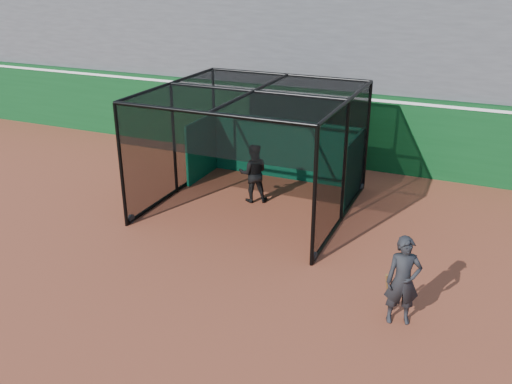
% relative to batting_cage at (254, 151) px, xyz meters
% --- Properties ---
extents(ground, '(120.00, 120.00, 0.00)m').
position_rel_batting_cage_xyz_m(ground, '(0.55, -4.17, -1.61)').
color(ground, brown).
rests_on(ground, ground).
extents(outfield_wall, '(50.00, 0.50, 2.50)m').
position_rel_batting_cage_xyz_m(outfield_wall, '(0.55, 4.33, -0.33)').
color(outfield_wall, '#0B3C17').
rests_on(outfield_wall, ground).
extents(grandstand, '(50.00, 7.85, 8.95)m').
position_rel_batting_cage_xyz_m(grandstand, '(0.55, 8.11, 2.86)').
color(grandstand, '#4C4C4F').
rests_on(grandstand, ground).
extents(batting_cage, '(5.12, 5.07, 3.24)m').
position_rel_batting_cage_xyz_m(batting_cage, '(0.00, 0.00, 0.00)').
color(batting_cage, black).
rests_on(batting_cage, ground).
extents(batter, '(1.01, 0.92, 1.69)m').
position_rel_batting_cage_xyz_m(batter, '(-0.15, 0.29, -0.77)').
color(batter, black).
rests_on(batter, ground).
extents(on_deck_player, '(0.75, 0.62, 1.77)m').
position_rel_batting_cage_xyz_m(on_deck_player, '(4.68, -3.84, -0.73)').
color(on_deck_player, black).
rests_on(on_deck_player, ground).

